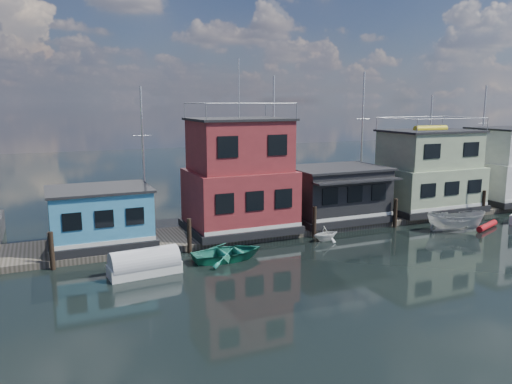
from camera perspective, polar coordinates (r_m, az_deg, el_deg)
name	(u,v)px	position (r m, az deg, el deg)	size (l,w,h in m)	color
ground	(457,270)	(30.75, 22.02, -8.25)	(160.00, 160.00, 0.00)	black
dock	(341,221)	(39.62, 9.64, -3.23)	(48.00, 5.00, 0.40)	#595147
houseboat_blue	(100,217)	(33.12, -17.38, -2.69)	(6.40, 4.90, 3.66)	black
houseboat_red	(239,178)	(34.99, -1.92, 1.63)	(7.40, 5.90, 11.86)	black
houseboat_dark	(336,193)	(38.88, 9.13, -0.14)	(7.40, 6.10, 4.06)	black
houseboat_green	(428,172)	(44.18, 19.06, 2.17)	(8.40, 5.90, 7.03)	black
pilings	(358,217)	(36.98, 11.61, -2.85)	(42.28, 0.28, 2.20)	#2D2116
background_masts	(350,144)	(46.32, 10.73, 5.40)	(36.40, 0.16, 12.00)	silver
dinghy_teal	(228,253)	(30.18, -3.21, -6.93)	(3.13, 4.39, 0.91)	#23816B
dinghy_white	(326,233)	(34.43, 7.97, -4.71)	(1.70, 1.97, 1.04)	white
tarp_runabout	(145,264)	(28.34, -12.62, -8.05)	(4.00, 1.89, 1.57)	silver
motorboat	(456,221)	(39.21, 21.85, -3.10)	(1.55, 4.12, 1.59)	beige
red_kayak	(487,226)	(41.09, 24.90, -3.54)	(0.45, 0.45, 3.08)	red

